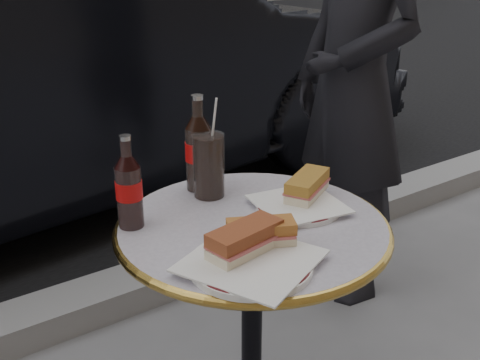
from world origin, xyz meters
TOP-DOWN VIEW (x-y plane):
  - curb at (0.00, 0.90)m, footprint 40.00×0.20m
  - bistro_table at (0.00, 0.00)m, footprint 0.62×0.62m
  - plate_left at (-0.12, -0.15)m, footprint 0.30×0.30m
  - plate_right at (0.13, -0.00)m, footprint 0.26×0.26m
  - sandwich_left_a at (-0.11, -0.12)m, footprint 0.17×0.10m
  - sandwich_left_b at (-0.06, -0.11)m, footprint 0.15×0.12m
  - sandwich_right at (0.18, 0.02)m, footprint 0.16×0.13m
  - cola_bottle_left at (-0.23, 0.14)m, footprint 0.07×0.07m
  - cola_bottle_right at (0.00, 0.23)m, footprint 0.09×0.09m
  - cola_glass at (0.00, 0.18)m, footprint 0.10×0.10m
  - parked_car at (0.30, 2.06)m, footprint 1.90×4.24m
  - pedestrian at (0.85, 0.55)m, footprint 0.47×0.65m

SIDE VIEW (x-z plane):
  - curb at x=0.00m, z-range -0.01..0.11m
  - bistro_table at x=0.00m, z-range 0.00..0.73m
  - parked_car at x=0.30m, z-range 0.00..1.35m
  - plate_right at x=0.13m, z-range 0.73..0.74m
  - plate_left at x=-0.12m, z-range 0.73..0.75m
  - sandwich_right at x=0.18m, z-range 0.74..0.79m
  - sandwich_left_b at x=-0.06m, z-range 0.75..0.79m
  - sandwich_left_a at x=-0.11m, z-range 0.75..0.80m
  - cola_glass at x=0.00m, z-range 0.73..0.89m
  - pedestrian at x=0.85m, z-range 0.00..1.64m
  - cola_bottle_left at x=-0.23m, z-range 0.73..0.94m
  - cola_bottle_right at x=0.00m, z-range 0.73..0.98m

